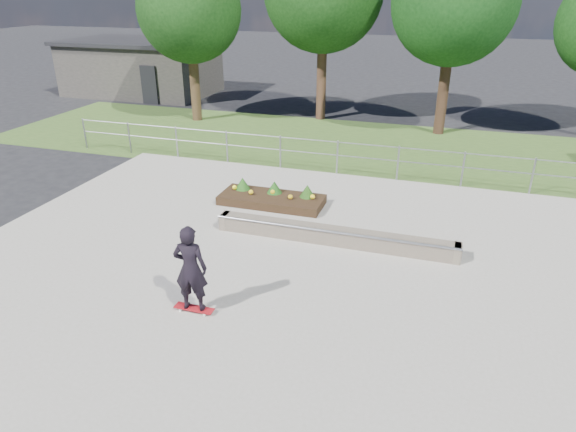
# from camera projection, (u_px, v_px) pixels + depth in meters

# --- Properties ---
(ground) EXTENTS (120.00, 120.00, 0.00)m
(ground) POSITION_uv_depth(u_px,v_px,m) (257.00, 290.00, 10.83)
(ground) COLOR black
(ground) RESTS_ON ground
(grass_verge) EXTENTS (30.00, 8.00, 0.02)m
(grass_verge) POSITION_uv_depth(u_px,v_px,m) (356.00, 146.00, 20.36)
(grass_verge) COLOR #334E1F
(grass_verge) RESTS_ON ground
(concrete_slab) EXTENTS (15.00, 15.00, 0.06)m
(concrete_slab) POSITION_uv_depth(u_px,v_px,m) (257.00, 289.00, 10.82)
(concrete_slab) COLOR gray
(concrete_slab) RESTS_ON ground
(fence) EXTENTS (20.06, 0.06, 1.20)m
(fence) POSITION_uv_depth(u_px,v_px,m) (337.00, 153.00, 17.02)
(fence) COLOR #989BA0
(fence) RESTS_ON ground
(building) EXTENTS (8.40, 5.40, 3.00)m
(building) POSITION_uv_depth(u_px,v_px,m) (142.00, 67.00, 29.70)
(building) COLOR #322F2C
(building) RESTS_ON ground
(tree_far_left) EXTENTS (4.55, 4.55, 7.15)m
(tree_far_left) POSITION_uv_depth(u_px,v_px,m) (189.00, 10.00, 22.32)
(tree_far_left) COLOR #372416
(tree_far_left) RESTS_ON ground
(tree_mid_right) EXTENTS (4.90, 4.90, 7.70)m
(tree_mid_right) POSITION_uv_depth(u_px,v_px,m) (454.00, 3.00, 19.97)
(tree_mid_right) COLOR black
(tree_mid_right) RESTS_ON ground
(grind_ledge) EXTENTS (6.00, 0.44, 0.43)m
(grind_ledge) POSITION_uv_depth(u_px,v_px,m) (334.00, 236.00, 12.57)
(grind_ledge) COLOR brown
(grind_ledge) RESTS_ON concrete_slab
(planter_bed) EXTENTS (3.00, 1.20, 0.61)m
(planter_bed) POSITION_uv_depth(u_px,v_px,m) (272.00, 197.00, 14.89)
(planter_bed) COLOR black
(planter_bed) RESTS_ON concrete_slab
(skateboarder) EXTENTS (0.80, 0.51, 1.84)m
(skateboarder) POSITION_uv_depth(u_px,v_px,m) (191.00, 269.00, 9.64)
(skateboarder) COLOR white
(skateboarder) RESTS_ON concrete_slab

